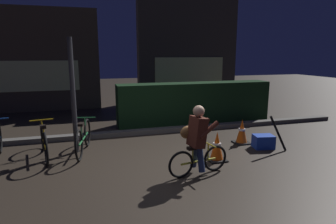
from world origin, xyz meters
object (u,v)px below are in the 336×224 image
object	(u,v)px
traffic_cone_far	(242,132)
blue_crate	(263,142)
cyclist	(197,140)
parked_bike_center_left	(83,138)
closed_umbrella	(278,134)
street_post	(73,97)
parked_bike_left_mid	(44,141)
traffic_cone_near	(217,147)

from	to	relation	value
traffic_cone_far	blue_crate	world-z (taller)	traffic_cone_far
blue_crate	cyclist	world-z (taller)	cyclist
parked_bike_center_left	traffic_cone_far	distance (m)	3.64
traffic_cone_far	closed_umbrella	xyz separation A→B (m)	(0.47, -0.71, 0.11)
blue_crate	closed_umbrella	size ratio (longest dim) A/B	0.52
parked_bike_center_left	cyclist	distance (m)	2.59
cyclist	closed_umbrella	world-z (taller)	cyclist
street_post	parked_bike_center_left	bearing A→B (deg)	-30.29
traffic_cone_far	cyclist	xyz separation A→B (m)	(-1.71, -1.37, 0.35)
parked_bike_left_mid	closed_umbrella	world-z (taller)	closed_umbrella
street_post	closed_umbrella	bearing A→B (deg)	-15.14
street_post	traffic_cone_far	bearing A→B (deg)	-6.70
parked_bike_left_mid	traffic_cone_near	bearing A→B (deg)	-119.88
parked_bike_center_left	traffic_cone_near	xyz separation A→B (m)	(2.56, -1.21, -0.05)
parked_bike_left_mid	closed_umbrella	size ratio (longest dim) A/B	1.89
closed_umbrella	parked_bike_left_mid	bearing A→B (deg)	9.83
parked_bike_left_mid	closed_umbrella	distance (m)	4.97
traffic_cone_near	traffic_cone_far	xyz separation A→B (m)	(1.07, 0.86, -0.00)
parked_bike_center_left	parked_bike_left_mid	bearing A→B (deg)	104.77
parked_bike_left_mid	closed_umbrella	xyz separation A→B (m)	(4.87, -1.00, 0.05)
parked_bike_left_mid	traffic_cone_far	distance (m)	4.41
street_post	parked_bike_center_left	world-z (taller)	street_post
parked_bike_center_left	blue_crate	world-z (taller)	parked_bike_center_left
parked_bike_left_mid	blue_crate	bearing A→B (deg)	-109.95
street_post	cyclist	world-z (taller)	street_post
blue_crate	closed_umbrella	xyz separation A→B (m)	(0.18, -0.25, 0.24)
street_post	closed_umbrella	xyz separation A→B (m)	(4.25, -1.15, -0.83)
traffic_cone_near	cyclist	distance (m)	0.89
cyclist	closed_umbrella	size ratio (longest dim) A/B	1.47
blue_crate	cyclist	xyz separation A→B (m)	(-1.99, -0.91, 0.48)
parked_bike_left_mid	cyclist	xyz separation A→B (m)	(2.69, -1.66, 0.29)
traffic_cone_near	closed_umbrella	bearing A→B (deg)	5.58
parked_bike_left_mid	traffic_cone_far	world-z (taller)	parked_bike_left_mid
street_post	traffic_cone_far	size ratio (longest dim) A/B	4.16
traffic_cone_far	closed_umbrella	bearing A→B (deg)	-56.35
street_post	traffic_cone_near	bearing A→B (deg)	-25.61
closed_umbrella	street_post	bearing A→B (deg)	6.28
closed_umbrella	blue_crate	bearing A→B (deg)	-32.34
street_post	traffic_cone_near	world-z (taller)	street_post
traffic_cone_near	blue_crate	size ratio (longest dim) A/B	1.33
traffic_cone_far	blue_crate	xyz separation A→B (m)	(0.29, -0.46, -0.13)
traffic_cone_near	traffic_cone_far	size ratio (longest dim) A/B	1.00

